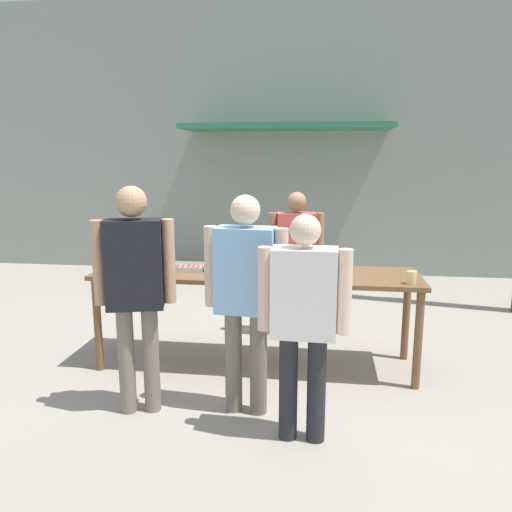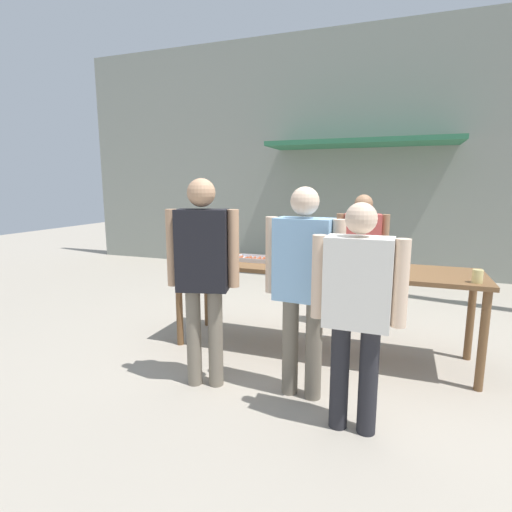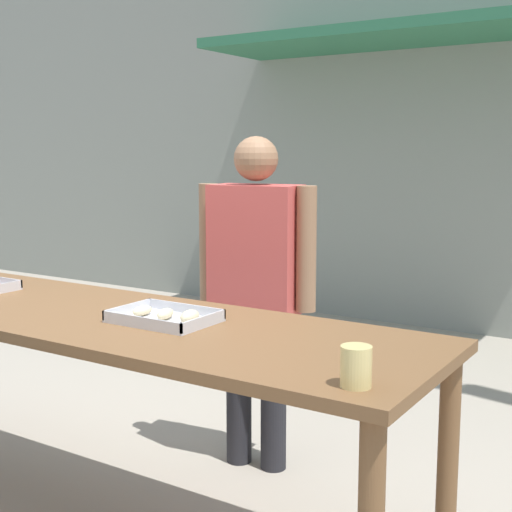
% 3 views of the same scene
% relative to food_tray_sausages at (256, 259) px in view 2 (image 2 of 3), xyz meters
% --- Properties ---
extents(ground_plane, '(24.00, 24.00, 0.00)m').
position_rel_food_tray_sausages_xyz_m(ground_plane, '(0.68, -0.02, -0.92)').
color(ground_plane, '#A39989').
extents(building_facade_back, '(12.00, 1.11, 4.50)m').
position_rel_food_tray_sausages_xyz_m(building_facade_back, '(0.68, 3.96, 1.34)').
color(building_facade_back, gray).
rests_on(building_facade_back, ground).
extents(serving_table, '(2.97, 0.77, 0.90)m').
position_rel_food_tray_sausages_xyz_m(serving_table, '(0.68, -0.02, -0.11)').
color(serving_table, brown).
rests_on(serving_table, ground).
extents(food_tray_sausages, '(0.43, 0.25, 0.04)m').
position_rel_food_tray_sausages_xyz_m(food_tray_sausages, '(0.00, 0.00, 0.00)').
color(food_tray_sausages, silver).
rests_on(food_tray_sausages, serving_table).
extents(food_tray_buns, '(0.36, 0.26, 0.05)m').
position_rel_food_tray_sausages_xyz_m(food_tray_buns, '(1.14, 0.00, 0.00)').
color(food_tray_buns, silver).
rests_on(food_tray_buns, serving_table).
extents(condiment_jar_mustard, '(0.07, 0.07, 0.08)m').
position_rel_food_tray_sausages_xyz_m(condiment_jar_mustard, '(-0.67, -0.29, 0.03)').
color(condiment_jar_mustard, gold).
rests_on(condiment_jar_mustard, serving_table).
extents(condiment_jar_ketchup, '(0.07, 0.07, 0.08)m').
position_rel_food_tray_sausages_xyz_m(condiment_jar_ketchup, '(-0.58, -0.28, 0.03)').
color(condiment_jar_ketchup, '#567A38').
rests_on(condiment_jar_ketchup, serving_table).
extents(beer_cup, '(0.08, 0.08, 0.11)m').
position_rel_food_tray_sausages_xyz_m(beer_cup, '(2.03, -0.29, 0.04)').
color(beer_cup, '#DBC67A').
rests_on(beer_cup, serving_table).
extents(person_server_behind_table, '(0.59, 0.28, 1.58)m').
position_rel_food_tray_sausages_xyz_m(person_server_behind_table, '(1.00, 0.83, 0.02)').
color(person_server_behind_table, '#232328').
rests_on(person_server_behind_table, ground).
extents(person_customer_holding_hotdog, '(0.58, 0.32, 1.75)m').
position_rel_food_tray_sausages_xyz_m(person_customer_holding_hotdog, '(-0.09, -1.03, 0.13)').
color(person_customer_holding_hotdog, '#756B5B').
rests_on(person_customer_holding_hotdog, ground).
extents(person_customer_with_cup, '(0.62, 0.25, 1.59)m').
position_rel_food_tray_sausages_xyz_m(person_customer_with_cup, '(1.17, -1.25, 0.02)').
color(person_customer_with_cup, '#232328').
rests_on(person_customer_with_cup, ground).
extents(person_customer_waiting_in_line, '(0.63, 0.27, 1.68)m').
position_rel_food_tray_sausages_xyz_m(person_customer_waiting_in_line, '(0.73, -0.92, 0.08)').
color(person_customer_waiting_in_line, '#756B5B').
rests_on(person_customer_waiting_in_line, ground).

